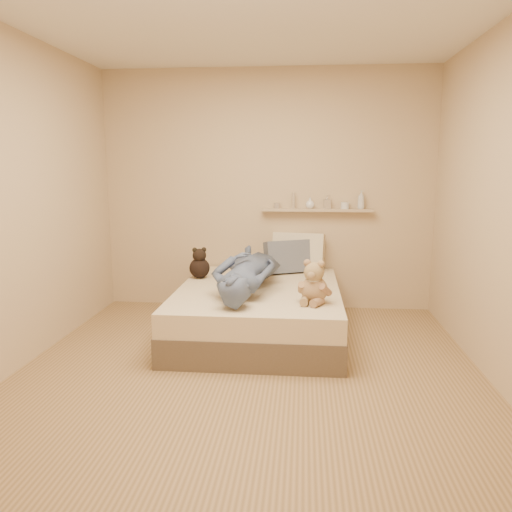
# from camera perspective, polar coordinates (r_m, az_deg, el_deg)

# --- Properties ---
(room) EXTENTS (3.80, 3.80, 3.80)m
(room) POSITION_cam_1_polar(r_m,az_deg,el_deg) (3.62, -0.98, 5.97)
(room) COLOR #9F7D52
(room) RESTS_ON ground
(bed) EXTENTS (1.50, 1.90, 0.45)m
(bed) POSITION_cam_1_polar(r_m,az_deg,el_deg) (4.73, 0.32, -6.28)
(bed) COLOR brown
(bed) RESTS_ON floor
(game_console) EXTENTS (0.18, 0.12, 0.06)m
(game_console) POSITION_cam_1_polar(r_m,az_deg,el_deg) (4.09, -3.14, -3.49)
(game_console) COLOR silver
(game_console) RESTS_ON bed
(teddy_bear) EXTENTS (0.29, 0.30, 0.37)m
(teddy_bear) POSITION_cam_1_polar(r_m,az_deg,el_deg) (4.14, 6.63, -3.34)
(teddy_bear) COLOR #9D7B56
(teddy_bear) RESTS_ON bed
(dark_plush) EXTENTS (0.21, 0.21, 0.32)m
(dark_plush) POSITION_cam_1_polar(r_m,az_deg,el_deg) (5.06, -6.47, -1.01)
(dark_plush) COLOR black
(dark_plush) RESTS_ON bed
(pillow_cream) EXTENTS (0.58, 0.33, 0.43)m
(pillow_cream) POSITION_cam_1_polar(r_m,az_deg,el_deg) (5.42, 4.85, 0.46)
(pillow_cream) COLOR beige
(pillow_cream) RESTS_ON bed
(pillow_grey) EXTENTS (0.54, 0.40, 0.36)m
(pillow_grey) POSITION_cam_1_polar(r_m,az_deg,el_deg) (5.29, 3.73, -0.09)
(pillow_grey) COLOR slate
(pillow_grey) RESTS_ON bed
(person) EXTENTS (0.66, 1.55, 0.36)m
(person) POSITION_cam_1_polar(r_m,az_deg,el_deg) (4.55, -1.01, -1.64)
(person) COLOR #485772
(person) RESTS_ON bed
(wall_shelf) EXTENTS (1.20, 0.12, 0.03)m
(wall_shelf) POSITION_cam_1_polar(r_m,az_deg,el_deg) (5.44, 6.99, 5.24)
(wall_shelf) COLOR tan
(wall_shelf) RESTS_ON wall_back
(shelf_bottles) EXTENTS (0.99, 0.12, 0.20)m
(shelf_bottles) POSITION_cam_1_polar(r_m,az_deg,el_deg) (5.44, 8.33, 6.10)
(shelf_bottles) COLOR #A3968C
(shelf_bottles) RESTS_ON wall_shelf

